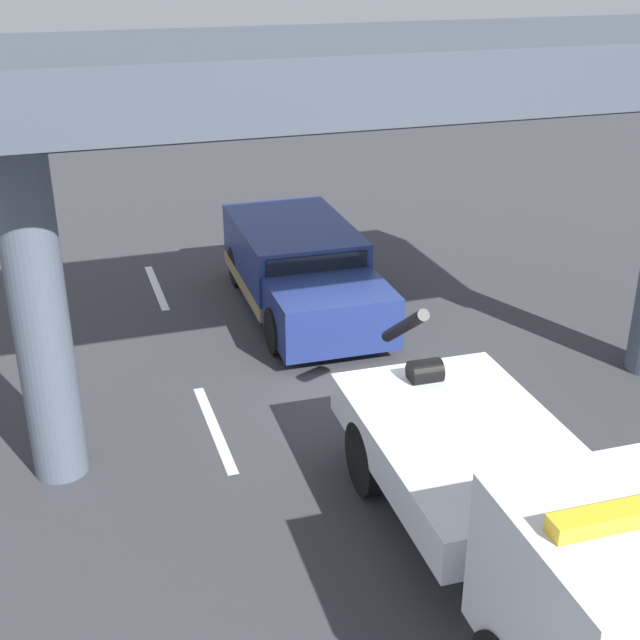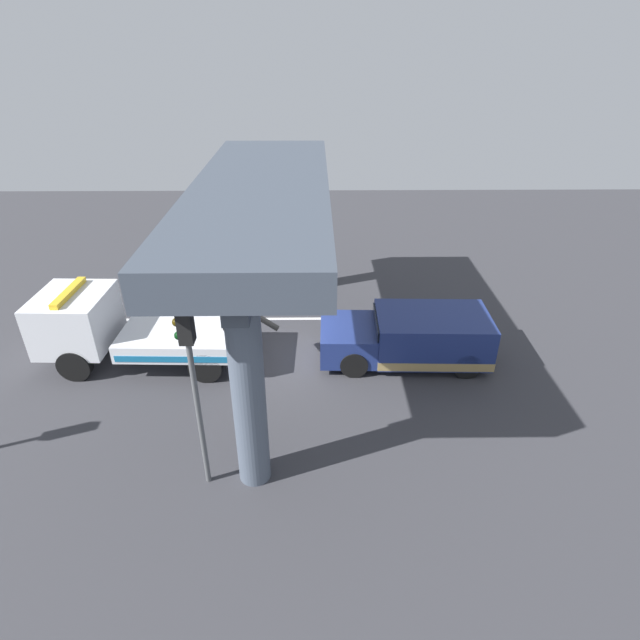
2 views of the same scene
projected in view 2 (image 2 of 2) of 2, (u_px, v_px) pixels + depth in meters
The scene contains 8 objects.
ground_plane at pixel (284, 360), 16.21m from camera, with size 60.00×40.00×0.10m, color #38383D.
lane_stripe_west at pixel (451, 318), 18.52m from camera, with size 2.60×0.16×0.01m, color silver.
lane_stripe_mid at pixel (288, 319), 18.46m from camera, with size 2.60×0.16×0.01m, color silver.
lane_stripe_east at pixel (123, 320), 18.40m from camera, with size 2.60×0.16×0.01m, color silver.
tow_truck_white at pixel (123, 327), 15.56m from camera, with size 7.28×2.57×2.46m.
towed_van_green at pixel (412, 338), 15.84m from camera, with size 5.25×2.34×1.58m.
overpass_structure at pixel (262, 211), 13.77m from camera, with size 3.60×11.75×5.66m.
traffic_light_near at pixel (190, 358), 10.12m from camera, with size 0.39×0.32×4.70m.
Camera 2 is at (-1.00, 13.47, 9.07)m, focal length 28.42 mm.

